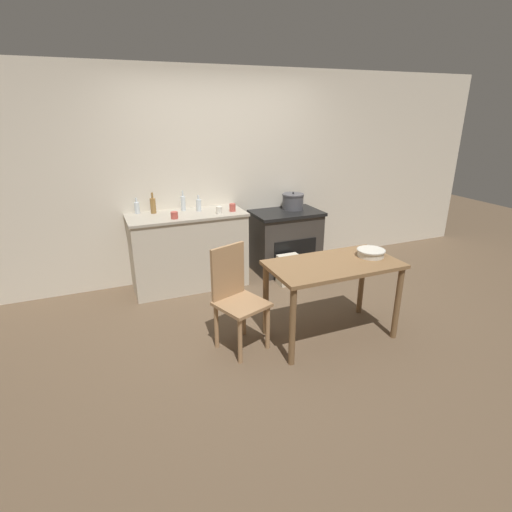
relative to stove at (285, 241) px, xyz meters
name	(u,v)px	position (x,y,z in m)	size (l,w,h in m)	color
ground_plane	(272,323)	(-0.78, -1.27, -0.41)	(14.00, 14.00, 0.00)	brown
wall_back	(220,176)	(-0.78, 0.31, 0.87)	(8.00, 0.07, 2.55)	beige
counter_cabinet	(189,250)	(-1.32, -0.01, 0.05)	(1.37, 0.61, 0.92)	beige
stove	(285,241)	(0.00, 0.00, 0.00)	(0.89, 0.60, 0.81)	#38332D
work_table	(333,274)	(-0.37, -1.68, 0.23)	(1.20, 0.64, 0.76)	olive
chair	(236,296)	(-1.25, -1.49, 0.09)	(0.51, 0.51, 0.95)	#A87F56
flour_sack	(289,270)	(-0.17, -0.44, -0.22)	(0.27, 0.19, 0.37)	beige
stock_pot	(293,201)	(0.14, 0.08, 0.51)	(0.29, 0.29, 0.23)	#4C4C51
mixing_bowl_large	(371,252)	(0.05, -1.67, 0.39)	(0.27, 0.27, 0.07)	silver
bottle_far_left	(137,207)	(-1.84, 0.23, 0.58)	(0.06, 0.06, 0.18)	silver
bottle_left	(199,205)	(-1.15, 0.06, 0.58)	(0.06, 0.06, 0.19)	silver
bottle_mid_left	(153,205)	(-1.67, 0.16, 0.60)	(0.06, 0.06, 0.24)	olive
bottle_center_left	(183,203)	(-1.31, 0.15, 0.60)	(0.06, 0.06, 0.24)	silver
cup_center	(174,215)	(-1.49, -0.18, 0.54)	(0.08, 0.08, 0.08)	#B74C42
cup_center_right	(219,210)	(-0.96, -0.15, 0.55)	(0.07, 0.07, 0.08)	silver
cup_mid_right	(232,207)	(-0.78, -0.11, 0.55)	(0.07, 0.07, 0.09)	#B74C42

